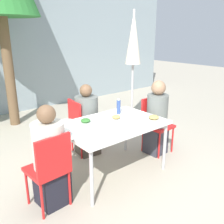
{
  "coord_description": "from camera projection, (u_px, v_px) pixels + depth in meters",
  "views": [
    {
      "loc": [
        -1.97,
        -2.37,
        1.87
      ],
      "look_at": [
        0.0,
        0.0,
        0.89
      ],
      "focal_mm": 40.0,
      "sensor_mm": 36.0,
      "label": 1
    }
  ],
  "objects": [
    {
      "name": "dining_table",
      "position": [
        112.0,
        127.0,
        3.3
      ],
      "size": [
        1.37,
        0.92,
        0.74
      ],
      "color": "white",
      "rests_on": "ground"
    },
    {
      "name": "chair_left",
      "position": [
        50.0,
        166.0,
        2.65
      ],
      "size": [
        0.43,
        0.43,
        0.89
      ],
      "rotation": [
        0.0,
        0.0,
        0.07
      ],
      "color": "red",
      "rests_on": "ground"
    },
    {
      "name": "building_facade",
      "position": [
        9.0,
        50.0,
        5.8
      ],
      "size": [
        10.0,
        0.2,
        3.0
      ],
      "color": "#89999E",
      "rests_on": "ground"
    },
    {
      "name": "chair_far",
      "position": [
        81.0,
        123.0,
        3.92
      ],
      "size": [
        0.44,
        0.44,
        0.89
      ],
      "rotation": [
        0.0,
        0.0,
        -1.68
      ],
      "color": "red",
      "rests_on": "ground"
    },
    {
      "name": "chair_right",
      "position": [
        155.0,
        120.0,
        4.02
      ],
      "size": [
        0.41,
        0.41,
        0.89
      ],
      "rotation": [
        0.0,
        0.0,
        -3.12
      ],
      "color": "red",
      "rests_on": "ground"
    },
    {
      "name": "drinking_cup",
      "position": [
        121.0,
        124.0,
        3.12
      ],
      "size": [
        0.07,
        0.07,
        0.09
      ],
      "color": "silver",
      "rests_on": "dining_table"
    },
    {
      "name": "closed_umbrella",
      "position": [
        133.0,
        46.0,
        4.6
      ],
      "size": [
        0.36,
        0.36,
        2.27
      ],
      "color": "#333333",
      "rests_on": "ground"
    },
    {
      "name": "salad_bowl",
      "position": [
        67.0,
        123.0,
        3.22
      ],
      "size": [
        0.18,
        0.18,
        0.05
      ],
      "color": "white",
      "rests_on": "dining_table"
    },
    {
      "name": "bottle",
      "position": [
        119.0,
        107.0,
        3.63
      ],
      "size": [
        0.06,
        0.06,
        0.22
      ],
      "color": "#334C8E",
      "rests_on": "dining_table"
    },
    {
      "name": "person_far",
      "position": [
        87.0,
        122.0,
        3.92
      ],
      "size": [
        0.36,
        0.36,
        1.14
      ],
      "rotation": [
        0.0,
        0.0,
        -1.68
      ],
      "color": "#473D33",
      "rests_on": "ground"
    },
    {
      "name": "plate_1",
      "position": [
        86.0,
        121.0,
        3.26
      ],
      "size": [
        0.23,
        0.23,
        0.07
      ],
      "color": "white",
      "rests_on": "dining_table"
    },
    {
      "name": "ground_plane",
      "position": [
        112.0,
        172.0,
        3.51
      ],
      "size": [
        24.0,
        24.0,
        0.0
      ],
      "primitive_type": "plane",
      "color": "#B2A893"
    },
    {
      "name": "person_right",
      "position": [
        157.0,
        120.0,
        3.92
      ],
      "size": [
        0.33,
        0.33,
        1.19
      ],
      "rotation": [
        0.0,
        0.0,
        -3.12
      ],
      "color": "#383842",
      "rests_on": "ground"
    },
    {
      "name": "person_left",
      "position": [
        50.0,
        160.0,
        2.73
      ],
      "size": [
        0.36,
        0.36,
        1.17
      ],
      "rotation": [
        0.0,
        0.0,
        0.07
      ],
      "color": "black",
      "rests_on": "ground"
    },
    {
      "name": "plate_2",
      "position": [
        116.0,
        118.0,
        3.4
      ],
      "size": [
        0.21,
        0.21,
        0.06
      ],
      "color": "white",
      "rests_on": "dining_table"
    },
    {
      "name": "plate_0",
      "position": [
        154.0,
        118.0,
        3.38
      ],
      "size": [
        0.25,
        0.25,
        0.07
      ],
      "color": "white",
      "rests_on": "dining_table"
    }
  ]
}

